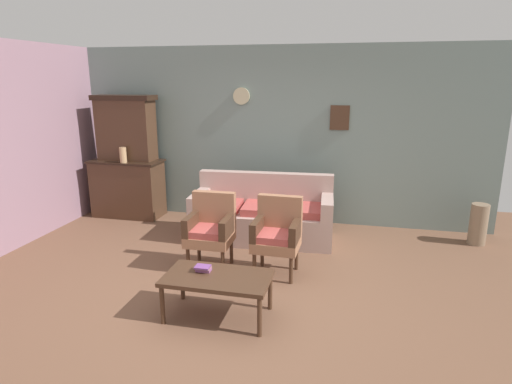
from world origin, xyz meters
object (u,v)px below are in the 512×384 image
Objects in this scene: vase_on_cabinet at (123,155)px; coffee_table at (217,280)px; side_cabinet at (128,188)px; armchair_row_middle at (277,232)px; book_stack_on_table at (203,268)px; floor_vase_by_wall at (478,224)px; floral_couch at (263,216)px; armchair_near_couch_end at (211,227)px.

vase_on_cabinet is 0.24× the size of coffee_table.
side_cabinet is 3.61m from coffee_table.
vase_on_cabinet is 3.12m from armchair_row_middle.
vase_on_cabinet is at bearing 131.82° from book_stack_on_table.
side_cabinet is at bearing 178.92° from floor_vase_by_wall.
floral_couch is 3.49× the size of floor_vase_by_wall.
floral_couch and armchair_row_middle have the same top height.
armchair_near_couch_end is 1.04m from book_stack_on_table.
coffee_table is 1.76× the size of floor_vase_by_wall.
floor_vase_by_wall is (5.24, 0.09, -0.77)m from vase_on_cabinet.
floor_vase_by_wall is at bearing 24.66° from armchair_near_couch_end.
book_stack_on_table reaches higher than coffee_table.
vase_on_cabinet is 3.33m from book_stack_on_table.
coffee_table is at bearing -46.89° from vase_on_cabinet.
book_stack_on_table is (2.18, -2.44, -0.60)m from vase_on_cabinet.
book_stack_on_table is at bearing -48.18° from vase_on_cabinet.
coffee_table is (0.42, -1.06, -0.12)m from armchair_near_couch_end.
book_stack_on_table is 3.97m from floor_vase_by_wall.
floral_couch is at bearing 90.60° from coffee_table.
vase_on_cabinet reaches higher than book_stack_on_table.
floral_couch is at bearing -171.40° from floor_vase_by_wall.
coffee_table is at bearing -138.24° from floor_vase_by_wall.
floral_couch is at bearing 110.38° from armchair_row_middle.
armchair_row_middle is at bearing 0.81° from armchair_near_couch_end.
armchair_near_couch_end is 1.58× the size of floor_vase_by_wall.
armchair_near_couch_end is at bearing 104.77° from book_stack_on_table.
side_cabinet is at bearing 109.53° from vase_on_cabinet.
book_stack_on_table is (2.25, -2.62, -0.02)m from side_cabinet.
side_cabinet reaches higher than floral_couch.
armchair_near_couch_end is 6.23× the size of book_stack_on_table.
armchair_row_middle is 2.95m from floor_vase_by_wall.
armchair_near_couch_end is at bearing -110.31° from floral_couch.
floral_couch reaches higher than coffee_table.
armchair_row_middle is 1.58× the size of floor_vase_by_wall.
side_cabinet is 2.45m from floral_couch.
side_cabinet is 1.16× the size of coffee_table.
vase_on_cabinet reaches higher than side_cabinet.
armchair_near_couch_end is 0.90× the size of coffee_table.
book_stack_on_table is at bearing -49.43° from side_cabinet.
side_cabinet is 3.22m from armchair_row_middle.
book_stack_on_table is (-0.54, -1.01, -0.05)m from armchair_row_middle.
floral_couch is 2.09m from book_stack_on_table.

